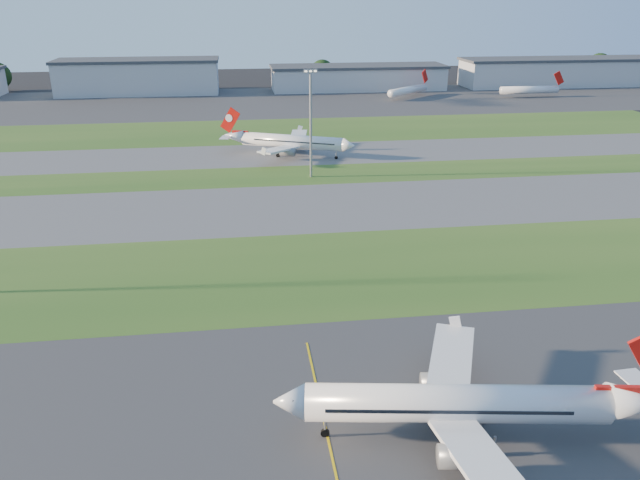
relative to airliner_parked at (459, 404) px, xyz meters
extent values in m
cube|color=#264F1A|center=(-17.96, 42.36, -4.07)|extent=(300.00, 34.00, 0.01)
cube|color=#515154|center=(-17.96, 75.36, -4.07)|extent=(300.00, 32.00, 0.01)
cube|color=#264F1A|center=(-17.96, 100.36, -4.07)|extent=(300.00, 18.00, 0.01)
cube|color=#515154|center=(-17.96, 122.36, -4.07)|extent=(300.00, 26.00, 0.01)
cube|color=#264F1A|center=(-17.96, 155.36, -4.07)|extent=(300.00, 40.00, 0.01)
cube|color=#333335|center=(-17.96, 215.36, -4.07)|extent=(400.00, 80.00, 0.01)
cylinder|color=white|center=(-0.35, 0.05, 0.11)|extent=(30.17, 8.19, 3.79)
cube|color=white|center=(-0.55, -7.99, -0.38)|extent=(5.89, 15.33, 1.54)
cube|color=white|center=(1.82, 7.80, -0.38)|extent=(9.88, 15.54, 1.54)
cylinder|color=slate|center=(-1.71, -5.60, -1.48)|extent=(4.49, 2.89, 2.29)
cylinder|color=slate|center=(0.01, 5.85, -1.48)|extent=(4.49, 2.89, 2.29)
cylinder|color=white|center=(-5.48, 120.32, -0.01)|extent=(27.99, 15.29, 3.68)
cube|color=#AF100B|center=(-22.26, 127.87, 4.93)|extent=(5.87, 2.89, 7.33)
cube|color=white|center=(-3.18, 127.78, -0.49)|extent=(6.87, 15.07, 1.50)
cube|color=white|center=(-9.55, 113.65, -0.49)|extent=(12.41, 14.10, 1.50)
cylinder|color=slate|center=(-2.74, 125.24, -1.56)|extent=(4.62, 3.70, 2.23)
cylinder|color=slate|center=(-7.35, 115.00, -1.56)|extent=(4.62, 3.70, 2.23)
cylinder|color=white|center=(53.69, 217.55, -0.88)|extent=(21.71, 19.48, 3.20)
cube|color=#AF100B|center=(63.50, 226.09, 3.92)|extent=(4.10, 3.62, 6.16)
cylinder|color=white|center=(106.34, 211.85, -0.88)|extent=(26.01, 3.26, 3.20)
cube|color=#AF100B|center=(119.34, 211.88, 3.92)|extent=(5.18, 0.31, 6.16)
cylinder|color=gray|center=(-2.96, 98.36, 8.42)|extent=(0.60, 0.60, 25.00)
cube|color=gray|center=(-2.96, 98.36, 21.32)|extent=(3.20, 0.50, 0.80)
cube|color=#FFF2CC|center=(-2.96, 98.36, 21.32)|extent=(2.80, 0.70, 0.35)
cube|color=#A1A3A9|center=(-62.96, 245.36, 2.92)|extent=(70.00, 22.00, 14.00)
cube|color=#383A3F|center=(-62.96, 245.36, 10.52)|extent=(71.40, 23.00, 1.20)
cube|color=#A1A3A9|center=(37.04, 245.36, 0.92)|extent=(80.00, 22.00, 10.00)
cube|color=#383A3F|center=(37.04, 245.36, 6.52)|extent=(81.60, 23.00, 1.20)
cube|color=#A1A3A9|center=(137.04, 245.36, 1.92)|extent=(95.00, 22.00, 12.00)
cube|color=#383A3F|center=(137.04, 245.36, 8.52)|extent=(96.90, 23.00, 1.20)
cylinder|color=black|center=(-37.96, 256.36, -2.28)|extent=(1.00, 1.00, 3.60)
sphere|color=black|center=(-37.96, 256.36, 1.77)|extent=(9.90, 9.90, 9.90)
cylinder|color=black|center=(22.04, 259.36, -1.98)|extent=(1.00, 1.00, 4.20)
sphere|color=black|center=(22.04, 259.36, 2.75)|extent=(11.55, 11.55, 11.55)
cylinder|color=black|center=(97.04, 257.36, -2.18)|extent=(1.00, 1.00, 3.80)
sphere|color=black|center=(97.04, 257.36, 2.10)|extent=(10.45, 10.45, 10.45)
cylinder|color=black|center=(167.04, 261.36, -1.78)|extent=(1.00, 1.00, 4.60)
sphere|color=black|center=(167.04, 261.36, 3.40)|extent=(12.65, 12.65, 12.65)
camera|label=1|loc=(-20.60, -49.24, 38.00)|focal=35.00mm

